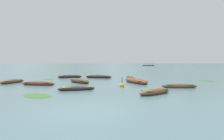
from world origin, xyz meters
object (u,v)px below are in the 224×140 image
rowboat_0 (79,81)px  rowboat_10 (70,77)px  rowboat_6 (76,89)px  mooring_buoy (122,86)px  rowboat_8 (130,78)px  rowboat_9 (38,83)px  rowboat_2 (99,77)px  ferry_0 (148,65)px  rowboat_3 (136,81)px  rowboat_7 (179,86)px  rowboat_1 (12,81)px  rowboat_4 (155,92)px

rowboat_0 → rowboat_10: bearing=110.1°
rowboat_6 → mooring_buoy: size_ratio=3.04×
rowboat_8 → rowboat_9: (-10.96, -7.35, 0.00)m
rowboat_2 → rowboat_10: (-4.59, 0.40, -0.00)m
rowboat_10 → ferry_0: size_ratio=0.38×
rowboat_2 → mooring_buoy: mooring_buoy is taller
rowboat_8 → mooring_buoy: (-2.13, -9.03, -0.05)m
rowboat_0 → rowboat_6: size_ratio=1.09×
rowboat_2 → rowboat_3: (4.72, -7.03, 0.01)m
rowboat_6 → ferry_0: 132.00m
mooring_buoy → rowboat_7: bearing=-9.2°
rowboat_0 → rowboat_1: bearing=-179.4°
rowboat_8 → rowboat_10: bearing=169.3°
rowboat_10 → ferry_0: bearing=70.3°
ferry_0 → rowboat_6: bearing=-106.5°
rowboat_1 → rowboat_4: bearing=-28.0°
rowboat_6 → rowboat_9: rowboat_9 is taller
rowboat_0 → mooring_buoy: (4.77, -3.80, -0.09)m
rowboat_4 → rowboat_8: rowboat_4 is taller
rowboat_9 → mooring_buoy: bearing=-10.8°
rowboat_3 → mooring_buoy: 3.92m
rowboat_4 → ferry_0: bearing=76.3°
rowboat_0 → mooring_buoy: 6.10m
rowboat_3 → rowboat_7: bearing=-51.3°
rowboat_6 → rowboat_7: rowboat_7 is taller
rowboat_9 → mooring_buoy: 8.99m
rowboat_6 → mooring_buoy: bearing=26.1°
ferry_0 → rowboat_4: bearing=-103.7°
rowboat_0 → rowboat_1: rowboat_0 is taller
ferry_0 → rowboat_0: bearing=-107.5°
rowboat_3 → rowboat_4: size_ratio=1.48×
rowboat_4 → rowboat_3: bearing=91.1°
rowboat_0 → rowboat_3: rowboat_3 is taller
rowboat_0 → rowboat_4: bearing=-48.9°
rowboat_9 → rowboat_10: size_ratio=1.01×
rowboat_6 → rowboat_8: 12.73m
ferry_0 → rowboat_2: bearing=-107.6°
rowboat_2 → mooring_buoy: size_ratio=4.12×
ferry_0 → mooring_buoy: (-33.36, -124.51, -0.34)m
rowboat_3 → rowboat_10: size_ratio=1.24×
rowboat_2 → rowboat_4: 15.31m
rowboat_7 → ferry_0: ferry_0 is taller
rowboat_1 → rowboat_4: rowboat_1 is taller
rowboat_7 → rowboat_10: 17.27m
rowboat_6 → rowboat_1: bearing=145.7°
rowboat_9 → rowboat_1: bearing=151.7°
rowboat_10 → rowboat_2: bearing=-4.9°
rowboat_0 → rowboat_8: size_ratio=0.95×
rowboat_8 → mooring_buoy: mooring_buoy is taller
rowboat_8 → rowboat_10: 9.63m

